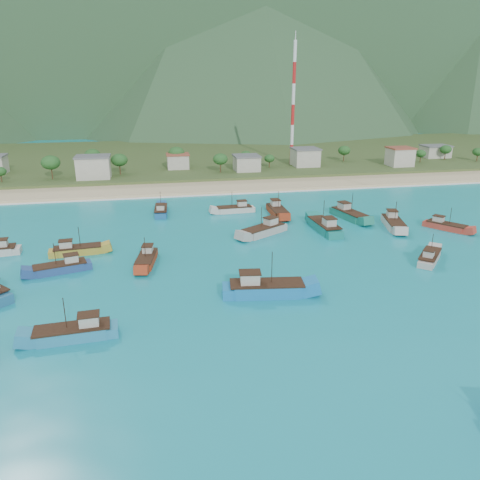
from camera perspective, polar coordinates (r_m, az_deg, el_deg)
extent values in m
plane|color=#0D7C93|center=(76.36, -1.19, -6.71)|extent=(600.00, 600.00, 0.00)
cube|color=beige|center=(150.94, -6.40, 6.23)|extent=(400.00, 18.00, 1.20)
cube|color=#385123|center=(210.74, -7.87, 9.81)|extent=(400.00, 110.00, 2.40)
cube|color=white|center=(141.72, -6.07, 5.40)|extent=(400.00, 2.50, 0.08)
cube|color=#385942|center=(490.54, 5.17, 26.80)|extent=(1100.00, 160.00, 200.00)
cube|color=#284C2D|center=(371.25, -16.97, 24.76)|extent=(800.00, 160.00, 150.00)
cone|color=#284C2D|center=(378.28, -0.04, 26.91)|extent=(280.00, 280.00, 170.00)
cube|color=beige|center=(165.41, -17.42, 8.41)|extent=(10.72, 8.32, 7.01)
cube|color=beige|center=(177.15, -7.58, 9.43)|extent=(7.77, 6.48, 5.02)
cube|color=beige|center=(171.98, 0.81, 9.31)|extent=(8.70, 8.77, 5.04)
cube|color=beige|center=(183.01, 7.94, 9.93)|extent=(9.36, 9.02, 6.30)
cube|color=beige|center=(191.40, 18.90, 9.53)|extent=(8.63, 7.67, 6.56)
cube|color=beige|center=(218.21, 22.71, 9.89)|extent=(10.76, 7.70, 4.61)
cylinder|color=red|center=(186.22, 6.28, 10.33)|extent=(1.20, 1.20, 7.49)
cylinder|color=white|center=(185.25, 6.37, 12.62)|extent=(1.20, 1.20, 7.49)
cylinder|color=red|center=(184.58, 6.45, 14.94)|extent=(1.20, 1.20, 7.49)
cylinder|color=white|center=(184.21, 6.54, 17.26)|extent=(1.20, 1.20, 7.49)
cylinder|color=red|center=(184.14, 6.63, 19.59)|extent=(1.20, 1.20, 7.49)
cylinder|color=white|center=(184.39, 6.73, 21.92)|extent=(1.20, 1.20, 7.49)
cube|color=#AE922C|center=(98.87, -19.15, -1.33)|extent=(10.47, 4.02, 1.86)
cube|color=beige|center=(98.48, -20.47, -0.53)|extent=(2.50, 2.09, 1.51)
cylinder|color=#382114|center=(97.89, -19.00, 0.36)|extent=(0.12, 0.12, 4.18)
cube|color=maroon|center=(121.03, 4.59, 3.39)|extent=(3.53, 11.49, 2.08)
cube|color=beige|center=(122.72, 4.34, 4.52)|extent=(2.13, 2.63, 1.69)
cylinder|color=#382114|center=(119.55, 4.71, 4.86)|extent=(0.12, 0.12, 4.68)
cube|color=#BDB4AB|center=(115.97, 18.20, 1.78)|extent=(6.41, 12.16, 2.12)
cube|color=beige|center=(117.67, 18.04, 3.02)|extent=(2.76, 3.12, 1.72)
cylinder|color=#382114|center=(114.43, 18.45, 3.33)|extent=(0.12, 0.12, 4.77)
cube|color=#ACA69B|center=(97.15, 22.11, -2.09)|extent=(8.57, 9.11, 1.76)
cube|color=beige|center=(94.77, 22.03, -1.56)|extent=(2.79, 2.82, 1.43)
cylinder|color=#382114|center=(96.75, 22.37, -0.40)|extent=(0.12, 0.12, 3.96)
cube|color=teal|center=(67.94, -19.71, -10.82)|extent=(11.33, 4.08, 2.02)
cube|color=beige|center=(66.88, -17.93, -9.32)|extent=(2.67, 2.21, 1.64)
cylinder|color=#382114|center=(66.50, -20.57, -8.39)|extent=(0.12, 0.12, 4.55)
cube|color=#15766E|center=(109.39, 10.20, 1.49)|extent=(4.32, 12.82, 2.30)
cube|color=beige|center=(106.54, 10.82, 2.15)|extent=(2.45, 2.98, 1.87)
cylinder|color=#382114|center=(108.98, 10.16, 3.48)|extent=(0.12, 0.12, 5.18)
cube|color=#1575BA|center=(76.04, 3.27, -6.17)|extent=(13.76, 5.69, 2.43)
cube|color=beige|center=(74.87, 1.22, -4.71)|extent=(3.33, 2.83, 1.97)
cylinder|color=#382114|center=(74.53, 3.91, -3.41)|extent=(0.12, 0.12, 5.46)
cube|color=beige|center=(104.12, -27.13, -0.38)|extent=(2.53, 2.11, 1.55)
cube|color=#1C7A65|center=(120.28, 13.20, 2.86)|extent=(6.12, 12.56, 2.20)
cube|color=beige|center=(121.67, 12.58, 4.07)|extent=(2.76, 3.16, 1.78)
cylinder|color=#382114|center=(118.84, 13.52, 4.43)|extent=(0.12, 0.12, 4.94)
cube|color=#A9A29A|center=(105.12, 2.86, 1.01)|extent=(11.83, 9.20, 2.14)
cube|color=beige|center=(106.21, 3.78, 2.28)|extent=(3.41, 3.25, 1.74)
cylinder|color=#382114|center=(103.63, 2.63, 2.76)|extent=(0.12, 0.12, 4.82)
cube|color=#A93418|center=(90.38, -11.33, -2.54)|extent=(4.61, 10.31, 1.81)
cube|color=beige|center=(91.68, -11.18, -1.12)|extent=(2.19, 2.54, 1.47)
cylinder|color=#382114|center=(88.83, -11.51, -0.91)|extent=(0.12, 0.12, 4.07)
cube|color=#195891|center=(123.39, -9.60, 3.43)|extent=(3.69, 10.46, 1.87)
cube|color=beige|center=(120.92, -9.67, 3.94)|extent=(2.03, 2.45, 1.52)
cylinder|color=#382114|center=(123.19, -9.67, 4.87)|extent=(0.12, 0.12, 4.21)
cube|color=beige|center=(122.96, -0.72, 3.64)|extent=(10.22, 3.42, 1.84)
cube|color=beige|center=(122.99, 0.22, 4.45)|extent=(2.37, 1.95, 1.49)
cylinder|color=#382114|center=(122.08, -0.99, 4.97)|extent=(0.12, 0.12, 4.13)
cube|color=navy|center=(90.85, -21.07, -3.36)|extent=(10.65, 5.63, 1.86)
cube|color=beige|center=(90.42, -19.88, -2.17)|extent=(2.74, 2.42, 1.51)
cylinder|color=#382114|center=(89.78, -21.66, -1.63)|extent=(0.12, 0.12, 4.18)
cube|color=#BB3829|center=(118.82, 23.85, 1.41)|extent=(8.05, 9.60, 1.77)
cube|color=beige|center=(119.01, 23.06, 2.35)|extent=(2.75, 2.84, 1.44)
cylinder|color=#382114|center=(117.89, 24.29, 2.68)|extent=(0.12, 0.12, 3.99)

